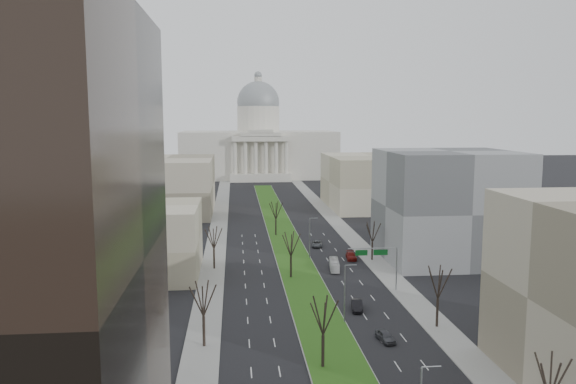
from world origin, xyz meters
TOP-DOWN VIEW (x-y plane):
  - ground at (0.00, 120.00)m, footprint 600.00×600.00m
  - median at (0.00, 118.99)m, footprint 8.00×222.03m
  - sidewalk_left at (-17.50, 95.00)m, footprint 5.00×330.00m
  - sidewalk_right at (17.50, 95.00)m, footprint 5.00×330.00m
  - capitol at (0.00, 269.59)m, footprint 80.00×46.00m
  - building_beige_left at (-33.00, 85.00)m, footprint 26.00×22.00m
  - building_grey_right at (34.00, 92.00)m, footprint 28.00×26.00m
  - building_far_left at (-35.00, 160.00)m, footprint 30.00×40.00m
  - building_far_right at (35.00, 165.00)m, footprint 30.00×40.00m
  - tree_left_mid at (-17.20, 48.00)m, footprint 5.40×5.40m
  - tree_left_far at (-17.20, 88.00)m, footprint 5.28×5.28m
  - tree_right_near at (17.20, 22.00)m, footprint 5.16×5.16m
  - tree_right_mid at (17.20, 52.00)m, footprint 5.52×5.52m
  - tree_right_far at (17.20, 92.00)m, footprint 5.04×5.04m
  - tree_median_a at (-2.00, 40.00)m, footprint 5.40×5.40m
  - tree_median_b at (-2.00, 80.00)m, footprint 5.40×5.40m
  - tree_median_c at (-2.00, 120.00)m, footprint 5.40×5.40m
  - streetlamp_median_b at (3.76, 55.00)m, footprint 1.90×0.20m
  - streetlamp_median_c at (3.76, 95.00)m, footprint 1.90×0.20m
  - mast_arm_signs at (13.49, 70.03)m, footprint 9.12×0.24m
  - car_grey_near at (8.11, 47.55)m, footprint 2.41×4.47m
  - car_black at (6.88, 60.61)m, footprint 2.45×5.12m
  - car_red at (12.77, 93.22)m, footprint 2.67×5.50m
  - car_grey_far at (7.03, 106.21)m, footprint 3.04×5.37m
  - box_van at (7.54, 85.12)m, footprint 2.72×7.78m

SIDE VIEW (x-z plane):
  - ground at x=0.00m, z-range 0.00..0.00m
  - sidewalk_left at x=-17.50m, z-range 0.00..0.15m
  - sidewalk_right at x=17.50m, z-range 0.00..0.15m
  - median at x=0.00m, z-range 0.00..0.20m
  - car_grey_far at x=7.03m, z-range 0.00..1.41m
  - car_grey_near at x=8.11m, z-range 0.00..1.44m
  - car_red at x=12.77m, z-range 0.00..1.54m
  - car_black at x=6.88m, z-range 0.00..1.62m
  - box_van at x=7.54m, z-range 0.00..2.12m
  - streetlamp_median_b at x=3.76m, z-range 0.23..9.39m
  - streetlamp_median_c at x=3.76m, z-range 0.23..9.39m
  - mast_arm_signs at x=13.49m, z-range 2.06..10.15m
  - tree_right_far at x=17.20m, z-range 1.99..11.07m
  - tree_right_near at x=17.20m, z-range 2.04..11.33m
  - tree_left_far at x=-17.20m, z-range 2.09..11.59m
  - tree_left_mid at x=-17.20m, z-range 2.14..11.86m
  - tree_median_a at x=-2.00m, z-range 2.14..11.86m
  - tree_median_b at x=-2.00m, z-range 2.14..11.86m
  - tree_median_c at x=-2.00m, z-range 2.14..11.86m
  - building_beige_left at x=-33.00m, z-range 0.00..14.00m
  - tree_right_mid at x=17.20m, z-range 2.19..12.12m
  - building_far_left at x=-35.00m, z-range 0.00..18.00m
  - building_far_right at x=35.00m, z-range 0.00..18.00m
  - building_grey_right at x=34.00m, z-range 0.00..24.00m
  - capitol at x=0.00m, z-range -11.19..43.81m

